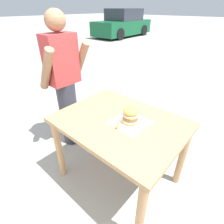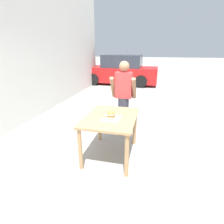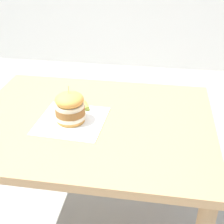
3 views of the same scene
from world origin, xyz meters
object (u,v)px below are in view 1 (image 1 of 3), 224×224
Objects in this scene: patio_table at (120,131)px; sandwich at (131,115)px; pickle_spear at (118,126)px; parked_car_near_curb at (123,24)px; diner_across_table at (65,84)px.

sandwich is (0.03, -0.09, 0.20)m from patio_table.
sandwich is at bearing -18.21° from pickle_spear.
patio_table is 16.31× the size of pickle_spear.
sandwich is at bearing -71.45° from patio_table.
parked_car_near_curb is at bearing 38.01° from pickle_spear.
sandwich is at bearing -91.81° from diner_across_table.
parked_car_near_curb is (8.73, 5.98, -0.16)m from diner_across_table.
parked_car_near_curb reaches higher than sandwich.
pickle_spear is at bearing -99.39° from diner_across_table.
diner_across_table is (0.16, 0.98, 0.08)m from pickle_spear.
parked_car_near_curb is at bearing 38.59° from sandwich.
sandwich reaches higher than pickle_spear.
pickle_spear is 0.02× the size of parked_car_near_curb.
diner_across_table is 0.40× the size of parked_car_near_curb.
parked_car_near_curb is (8.80, 6.90, 0.05)m from patio_table.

